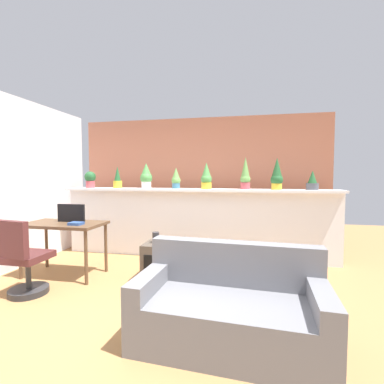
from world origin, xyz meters
The scene contains 19 objects.
ground_plane centered at (0.00, 0.00, 0.00)m, with size 12.00×12.00×0.00m, color #9E7042.
divider_wall centered at (0.00, 2.00, 0.58)m, with size 4.67×0.16×1.15m, color white.
plant_shelf centered at (0.00, 1.96, 1.17)m, with size 4.67×0.38×0.04m, color white.
brick_wall_behind centered at (0.00, 2.60, 1.25)m, with size 4.67×0.10×2.50m, color #AD664C.
potted_plant_0 centered at (-1.93, 1.94, 1.35)m, with size 0.20×0.20×0.30m.
potted_plant_1 centered at (-1.40, 1.95, 1.36)m, with size 0.15×0.15×0.39m.
potted_plant_2 centered at (-0.86, 1.97, 1.40)m, with size 0.21×0.21×0.44m.
potted_plant_3 centered at (-0.33, 1.99, 1.36)m, with size 0.16×0.16×0.36m.
potted_plant_4 centered at (0.21, 1.93, 1.39)m, with size 0.18×0.18×0.44m.
potted_plant_5 centered at (0.85, 1.99, 1.43)m, with size 0.17×0.17×0.53m.
potted_plant_6 centered at (1.34, 1.93, 1.42)m, with size 0.19×0.19×0.51m.
potted_plant_7 centered at (1.88, 2.00, 1.32)m, with size 0.18×0.18×0.30m.
desk centered at (-1.64, 0.80, 0.67)m, with size 1.10×0.60×0.75m.
tv_monitor centered at (-1.58, 0.88, 0.88)m, with size 0.42×0.04×0.26m, color black.
office_chair centered at (-1.67, 0.11, 0.39)m, with size 0.47×0.47×0.91m.
side_cube_shelf centered at (-0.28, 0.90, 0.25)m, with size 0.40×0.41×0.50m.
vase_on_shelf centered at (-0.33, 0.93, 0.57)m, with size 0.09×0.09×0.14m, color #2D2D33.
book_on_desk centered at (-1.37, 0.68, 0.77)m, with size 0.17×0.14×0.04m, color #2D4C8C.
couch centered at (0.75, -0.30, 0.28)m, with size 1.60×0.85×0.80m.
Camera 1 is at (0.89, -2.56, 1.41)m, focal length 25.51 mm.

